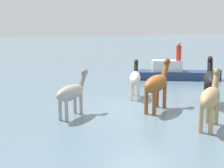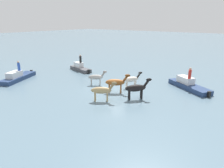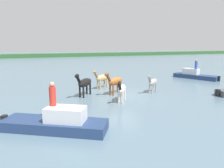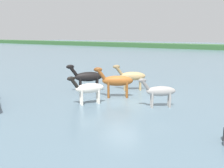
% 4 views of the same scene
% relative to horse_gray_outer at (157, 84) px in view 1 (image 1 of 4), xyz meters
% --- Properties ---
extents(ground_plane, '(219.78, 219.78, 0.00)m').
position_rel_horse_gray_outer_xyz_m(ground_plane, '(0.60, -0.25, -1.09)').
color(ground_plane, slate).
extents(horse_gray_outer, '(2.32, 1.77, 1.98)m').
position_rel_horse_gray_outer_xyz_m(horse_gray_outer, '(0.00, 0.00, 0.00)').
color(horse_gray_outer, brown).
rests_on(horse_gray_outer, ground_plane).
extents(horse_lead, '(1.52, 2.03, 1.72)m').
position_rel_horse_gray_outer_xyz_m(horse_lead, '(-0.43, -2.35, -0.14)').
color(horse_lead, silver).
rests_on(horse_lead, ground_plane).
extents(horse_mid_herd, '(1.90, 1.59, 1.67)m').
position_rel_horse_gray_outer_xyz_m(horse_mid_herd, '(3.31, -0.70, -0.17)').
color(horse_mid_herd, '#9E9993').
rests_on(horse_mid_herd, ground_plane).
extents(horse_pinto_flank, '(2.17, 1.71, 1.87)m').
position_rel_horse_gray_outer_xyz_m(horse_pinto_flank, '(-0.30, 2.57, -0.06)').
color(horse_pinto_flank, tan).
rests_on(horse_pinto_flank, ground_plane).
extents(horse_chestnut_trailing, '(2.01, 2.17, 1.99)m').
position_rel_horse_gray_outer_xyz_m(horse_chestnut_trailing, '(-2.58, 0.28, 0.01)').
color(horse_chestnut_trailing, black).
rests_on(horse_chestnut_trailing, ground_plane).
extents(boat_launch_far, '(5.23, 3.94, 1.36)m').
position_rel_horse_gray_outer_xyz_m(boat_launch_far, '(-5.55, -5.82, -0.77)').
color(boat_launch_far, navy).
rests_on(boat_launch_far, ground_plane).
extents(person_watcher_seated, '(0.32, 0.32, 1.19)m').
position_rel_horse_gray_outer_xyz_m(person_watcher_seated, '(-5.63, -5.58, 0.67)').
color(person_watcher_seated, red).
rests_on(person_watcher_seated, boat_launch_far).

